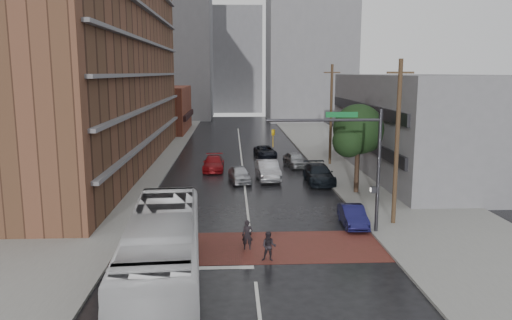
{
  "coord_description": "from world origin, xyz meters",
  "views": [
    {
      "loc": [
        -0.99,
        -24.9,
        9.22
      ],
      "look_at": [
        0.57,
        7.51,
        3.5
      ],
      "focal_mm": 35.0,
      "sensor_mm": 36.0,
      "label": 1
    }
  ],
  "objects": [
    {
      "name": "sidewalk_east",
      "position": [
        11.5,
        25.0,
        0.07
      ],
      "size": [
        9.0,
        90.0,
        0.15
      ],
      "primitive_type": "cube",
      "color": "gray",
      "rests_on": "ground"
    },
    {
      "name": "car_travel_a",
      "position": [
        -0.39,
        16.61,
        0.68
      ],
      "size": [
        2.18,
        4.18,
        1.36
      ],
      "primitive_type": "imported",
      "rotation": [
        0.0,
        0.0,
        0.15
      ],
      "color": "#B2B4BA",
      "rests_on": "ground"
    },
    {
      "name": "car_travel_c",
      "position": [
        -2.78,
        21.82,
        0.69
      ],
      "size": [
        1.99,
        4.77,
        1.38
      ],
      "primitive_type": "imported",
      "rotation": [
        0.0,
        0.0,
        -0.01
      ],
      "color": "maroon",
      "rests_on": "ground"
    },
    {
      "name": "utility_pole_far",
      "position": [
        8.8,
        24.0,
        5.14
      ],
      "size": [
        1.6,
        0.26,
        10.0
      ],
      "color": "#473321",
      "rests_on": "ground"
    },
    {
      "name": "car_parked_mid",
      "position": [
        6.3,
        16.0,
        0.77
      ],
      "size": [
        2.25,
        5.34,
        1.54
      ],
      "primitive_type": "imported",
      "rotation": [
        0.0,
        0.0,
        0.02
      ],
      "color": "black",
      "rests_on": "ground"
    },
    {
      "name": "distant_tower_center",
      "position": [
        0.0,
        95.0,
        12.0
      ],
      "size": [
        12.0,
        10.0,
        24.0
      ],
      "primitive_type": "cube",
      "color": "slate",
      "rests_on": "ground"
    },
    {
      "name": "building_east",
      "position": [
        16.5,
        20.0,
        4.5
      ],
      "size": [
        11.0,
        26.0,
        9.0
      ],
      "primitive_type": "cube",
      "color": "slate",
      "rests_on": "ground"
    },
    {
      "name": "car_parked_far",
      "position": [
        5.2,
        23.32,
        0.72
      ],
      "size": [
        2.35,
        4.45,
        1.44
      ],
      "primitive_type": "imported",
      "rotation": [
        0.0,
        0.0,
        0.16
      ],
      "color": "#94979B",
      "rests_on": "ground"
    },
    {
      "name": "transit_bus",
      "position": [
        -3.9,
        -5.11,
        1.75
      ],
      "size": [
        3.83,
        12.71,
        3.49
      ],
      "primitive_type": "imported",
      "rotation": [
        0.0,
        0.0,
        0.07
      ],
      "color": "silver",
      "rests_on": "ground"
    },
    {
      "name": "pedestrian_b",
      "position": [
        0.78,
        -1.5,
        0.75
      ],
      "size": [
        0.82,
        0.69,
        1.5
      ],
      "primitive_type": "imported",
      "rotation": [
        0.0,
        0.0,
        -0.18
      ],
      "color": "black",
      "rests_on": "ground"
    },
    {
      "name": "street_tree",
      "position": [
        8.52,
        12.03,
        4.73
      ],
      "size": [
        4.2,
        4.1,
        6.9
      ],
      "color": "#332319",
      "rests_on": "ground"
    },
    {
      "name": "storefront_west",
      "position": [
        -12.0,
        54.0,
        3.5
      ],
      "size": [
        8.0,
        16.0,
        7.0
      ],
      "primitive_type": "cube",
      "color": "brown",
      "rests_on": "ground"
    },
    {
      "name": "utility_pole_near",
      "position": [
        8.8,
        4.0,
        5.14
      ],
      "size": [
        1.6,
        0.26,
        10.0
      ],
      "color": "#473321",
      "rests_on": "ground"
    },
    {
      "name": "signal_mast",
      "position": [
        5.85,
        2.5,
        4.73
      ],
      "size": [
        6.5,
        0.3,
        7.2
      ],
      "color": "#2D2D33",
      "rests_on": "ground"
    },
    {
      "name": "car_travel_b",
      "position": [
        2.08,
        17.45,
        0.83
      ],
      "size": [
        2.09,
        5.16,
        1.67
      ],
      "primitive_type": "imported",
      "rotation": [
        0.0,
        0.0,
        0.07
      ],
      "color": "#B1B3BA",
      "rests_on": "ground"
    },
    {
      "name": "sidewalk_west",
      "position": [
        -11.5,
        25.0,
        0.07
      ],
      "size": [
        9.0,
        90.0,
        0.15
      ],
      "primitive_type": "cube",
      "color": "gray",
      "rests_on": "ground"
    },
    {
      "name": "pedestrian_a",
      "position": [
        -0.23,
        0.19,
        0.79
      ],
      "size": [
        0.59,
        0.4,
        1.59
      ],
      "primitive_type": "imported",
      "rotation": [
        0.0,
        0.0,
        -0.04
      ],
      "color": "black",
      "rests_on": "ground"
    },
    {
      "name": "apartment_block",
      "position": [
        -14.0,
        24.0,
        14.0
      ],
      "size": [
        10.0,
        44.0,
        28.0
      ],
      "primitive_type": "cube",
      "color": "brown",
      "rests_on": "ground"
    },
    {
      "name": "car_parked_near",
      "position": [
        6.3,
        4.0,
        0.62
      ],
      "size": [
        1.42,
        3.8,
        1.24
      ],
      "primitive_type": "imported",
      "rotation": [
        0.0,
        0.0,
        -0.03
      ],
      "color": "#121240",
      "rests_on": "ground"
    },
    {
      "name": "suv_travel",
      "position": [
        2.64,
        29.22,
        0.62
      ],
      "size": [
        2.6,
        4.69,
        1.24
      ],
      "primitive_type": "imported",
      "rotation": [
        0.0,
        0.0,
        0.12
      ],
      "color": "black",
      "rests_on": "ground"
    },
    {
      "name": "crosswalk",
      "position": [
        0.0,
        0.5,
        0.01
      ],
      "size": [
        14.0,
        5.0,
        0.02
      ],
      "primitive_type": "cube",
      "color": "maroon",
      "rests_on": "ground"
    },
    {
      "name": "distant_tower_west",
      "position": [
        -14.0,
        78.0,
        16.0
      ],
      "size": [
        18.0,
        16.0,
        32.0
      ],
      "primitive_type": "cube",
      "color": "slate",
      "rests_on": "ground"
    },
    {
      "name": "ground",
      "position": [
        0.0,
        0.0,
        0.0
      ],
      "size": [
        160.0,
        160.0,
        0.0
      ],
      "primitive_type": "plane",
      "color": "black",
      "rests_on": "ground"
    },
    {
      "name": "distant_tower_east",
      "position": [
        14.0,
        72.0,
        18.0
      ],
      "size": [
        16.0,
        14.0,
        36.0
      ],
      "primitive_type": "cube",
      "color": "slate",
      "rests_on": "ground"
    }
  ]
}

